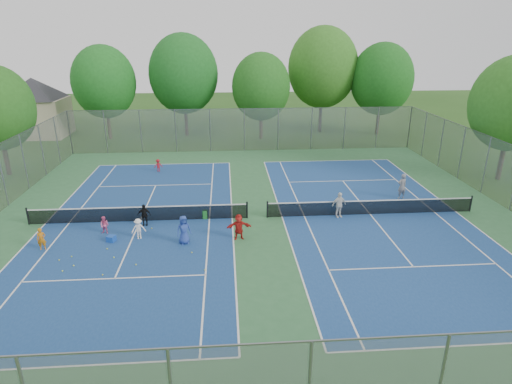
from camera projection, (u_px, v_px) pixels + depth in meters
ground at (257, 218)px, 25.92m from camera, size 120.00×120.00×0.00m
court_pad at (257, 218)px, 25.92m from camera, size 32.00×32.00×0.01m
court_left at (140, 221)px, 25.43m from camera, size 10.97×23.77×0.01m
court_right at (370, 214)px, 26.39m from camera, size 10.97×23.77×0.01m
net_left at (139, 214)px, 25.28m from camera, size 12.87×0.10×0.91m
net_right at (371, 208)px, 26.24m from camera, size 12.87×0.10×0.91m
fence_north at (244, 130)px, 40.19m from camera, size 32.00×0.10×4.00m
house at (34, 97)px, 45.39m from camera, size 11.03×11.03×7.30m
tree_nw at (104, 82)px, 43.49m from camera, size 6.40×6.40×9.58m
tree_nl at (184, 74)px, 44.75m from camera, size 7.20×7.20×10.69m
tree_nc at (261, 87)px, 43.83m from camera, size 6.00×6.00×8.85m
tree_nr at (323, 68)px, 46.55m from camera, size 7.60×7.60×11.42m
tree_ne at (382, 79)px, 45.46m from camera, size 6.60×6.60×9.77m
ball_crate at (111, 239)px, 22.89m from camera, size 0.50×0.50×0.34m
ball_hopper at (205, 215)px, 25.70m from camera, size 0.32×0.32×0.53m
student_a at (41, 239)px, 21.90m from camera, size 0.50×0.40×1.19m
student_b at (105, 225)px, 23.68m from camera, size 0.59×0.51×1.03m
student_c at (139, 229)px, 23.08m from camera, size 0.84×0.60×1.17m
student_d at (144, 215)px, 24.67m from camera, size 0.77×0.33×1.30m
student_e at (184, 230)px, 22.48m from camera, size 0.90×0.75×1.58m
student_f at (239, 227)px, 23.00m from camera, size 1.36×0.53×1.44m
child_far_baseline at (158, 165)px, 34.46m from camera, size 0.75×0.56×1.04m
instructor at (402, 186)px, 28.66m from camera, size 0.73×0.57×1.76m
teen_court_b at (339, 205)px, 25.76m from camera, size 1.01×0.65×1.59m
tennis_ball_0 at (59, 260)px, 20.97m from camera, size 0.07×0.07×0.07m
tennis_ball_1 at (103, 275)px, 19.67m from camera, size 0.07×0.07×0.07m
tennis_ball_2 at (136, 265)px, 20.55m from camera, size 0.07×0.07×0.07m
tennis_ball_3 at (72, 257)px, 21.29m from camera, size 0.07×0.07×0.07m
tennis_ball_4 at (205, 270)px, 20.09m from camera, size 0.07×0.07×0.07m
tennis_ball_5 at (107, 249)px, 22.06m from camera, size 0.07×0.07×0.07m
tennis_ball_6 at (192, 253)px, 21.69m from camera, size 0.07×0.07×0.07m
tennis_ball_7 at (63, 271)px, 20.00m from camera, size 0.07×0.07×0.07m
tennis_ball_8 at (152, 229)px, 24.39m from camera, size 0.07×0.07×0.07m
tennis_ball_9 at (114, 258)px, 21.21m from camera, size 0.07×0.07×0.07m
tennis_ball_10 at (74, 266)px, 20.46m from camera, size 0.07×0.07×0.07m
tennis_ball_11 at (140, 237)px, 23.39m from camera, size 0.07×0.07×0.07m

